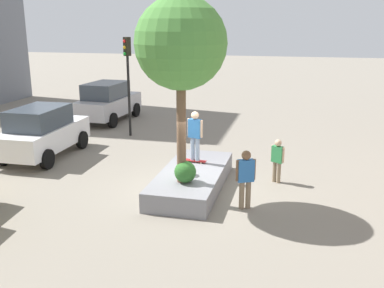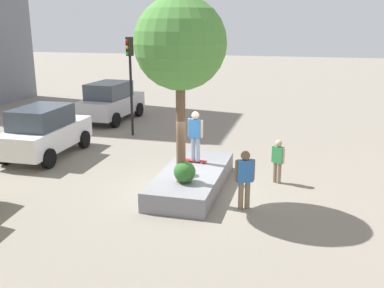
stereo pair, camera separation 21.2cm
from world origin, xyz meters
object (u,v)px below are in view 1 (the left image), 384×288
at_px(traffic_light_corner, 128,70).
at_px(pedestrian_crossing, 246,175).
at_px(planter_ledge, 192,179).
at_px(police_car, 43,132).
at_px(sedan_parked, 108,101).
at_px(skateboarder, 195,133).
at_px(skateboard, 195,161).
at_px(plaza_tree, 181,45).
at_px(bystander_watching, 277,158).

height_order(traffic_light_corner, pedestrian_crossing, traffic_light_corner).
xyz_separation_m(planter_ledge, police_car, (1.95, 6.67, 0.75)).
bearing_deg(police_car, sedan_parked, 2.16).
bearing_deg(planter_ledge, skateboarder, 6.91).
bearing_deg(skateboard, plaza_tree, -178.76).
distance_m(skateboard, skateboarder, 1.01).
distance_m(planter_ledge, traffic_light_corner, 8.09).
xyz_separation_m(skateboard, pedestrian_crossing, (-2.12, -2.01, 0.36)).
relative_size(plaza_tree, skateboarder, 3.16).
xyz_separation_m(plaza_tree, skateboard, (1.94, 0.04, -4.04)).
height_order(bystander_watching, pedestrian_crossing, pedestrian_crossing).
relative_size(police_car, traffic_light_corner, 0.96).
bearing_deg(bystander_watching, plaza_tree, 129.44).
bearing_deg(planter_ledge, sedan_parked, 38.11).
distance_m(skateboarder, traffic_light_corner, 6.99).
distance_m(police_car, traffic_light_corner, 5.07).
distance_m(police_car, sedan_parked, 6.89).
distance_m(plaza_tree, pedestrian_crossing, 4.17).
xyz_separation_m(police_car, bystander_watching, (-0.77, -9.36, -0.18)).
distance_m(sedan_parked, pedestrian_crossing, 13.41).
bearing_deg(plaza_tree, pedestrian_crossing, -95.00).
height_order(plaza_tree, sedan_parked, plaza_tree).
height_order(sedan_parked, pedestrian_crossing, sedan_parked).
bearing_deg(skateboarder, police_car, 80.56).
bearing_deg(skateboarder, traffic_light_corner, 40.65).
height_order(plaza_tree, police_car, plaza_tree).
bearing_deg(sedan_parked, bystander_watching, -128.49).
height_order(skateboarder, police_car, skateboarder).
xyz_separation_m(plaza_tree, pedestrian_crossing, (-0.17, -1.97, -3.67)).
relative_size(police_car, sedan_parked, 0.95).
height_order(plaza_tree, pedestrian_crossing, plaza_tree).
xyz_separation_m(police_car, traffic_light_corner, (4.09, -2.11, 2.11)).
xyz_separation_m(planter_ledge, plaza_tree, (-1.08, 0.06, 4.39)).
relative_size(planter_ledge, traffic_light_corner, 1.01).
xyz_separation_m(planter_ledge, skateboard, (0.86, 0.10, 0.36)).
bearing_deg(skateboard, bystander_watching, -83.45).
height_order(sedan_parked, bystander_watching, sedan_parked).
height_order(police_car, traffic_light_corner, traffic_light_corner).
height_order(sedan_parked, traffic_light_corner, traffic_light_corner).
height_order(planter_ledge, police_car, police_car).
distance_m(plaza_tree, sedan_parked, 12.59).
distance_m(skateboard, police_car, 6.67).
xyz_separation_m(planter_ledge, pedestrian_crossing, (-1.25, -1.90, 0.72)).
xyz_separation_m(police_car, sedan_parked, (6.88, 0.26, 0.04)).
bearing_deg(skateboarder, skateboard, -90.00).
xyz_separation_m(plaza_tree, skateboarder, (1.94, 0.04, -3.02)).
distance_m(planter_ledge, bystander_watching, 2.99).
relative_size(skateboarder, sedan_parked, 0.36).
height_order(traffic_light_corner, bystander_watching, traffic_light_corner).
xyz_separation_m(skateboard, bystander_watching, (0.32, -2.80, 0.22)).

